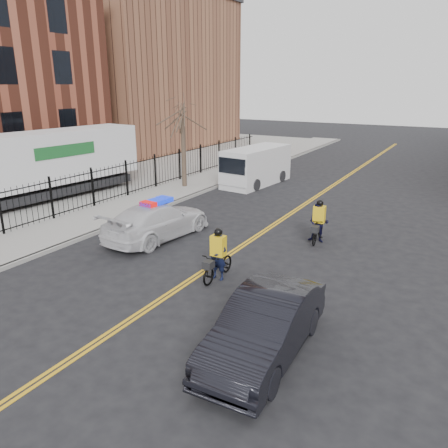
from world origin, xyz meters
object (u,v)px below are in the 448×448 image
at_px(cyclist_near, 218,262).
at_px(cargo_van, 255,167).
at_px(cyclist_far, 318,226).
at_px(police_cruiser, 158,221).
at_px(dark_sedan, 265,326).
at_px(semi_trailer, 38,163).

bearing_deg(cyclist_near, cargo_van, 110.66).
relative_size(cargo_van, cyclist_far, 3.20).
bearing_deg(cyclist_near, police_cruiser, 151.62).
xyz_separation_m(police_cruiser, cargo_van, (-0.96, 10.99, 0.38)).
xyz_separation_m(dark_sedan, cyclist_far, (-1.37, 8.02, -0.06)).
relative_size(police_cruiser, dark_sedan, 1.14).
relative_size(police_cruiser, cyclist_far, 2.95).
relative_size(cargo_van, cyclist_near, 3.18).
bearing_deg(semi_trailer, police_cruiser, -4.02).
relative_size(police_cruiser, cyclist_near, 2.93).
relative_size(dark_sedan, cargo_van, 0.81).
relative_size(cyclist_near, cyclist_far, 1.01).
relative_size(semi_trailer, cyclist_far, 6.76).
bearing_deg(police_cruiser, cyclist_near, 156.92).
height_order(semi_trailer, cyclist_near, semi_trailer).
bearing_deg(cyclist_far, cargo_van, 124.08).
height_order(cargo_van, semi_trailer, semi_trailer).
height_order(police_cruiser, cyclist_far, cyclist_far).
bearing_deg(semi_trailer, cyclist_near, -10.09).
distance_m(cyclist_near, cyclist_far, 5.25).
bearing_deg(cyclist_far, cyclist_near, -114.24).
bearing_deg(cargo_van, semi_trailer, -125.12).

